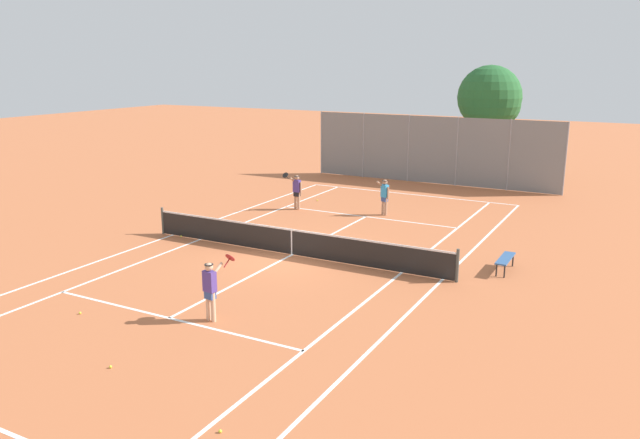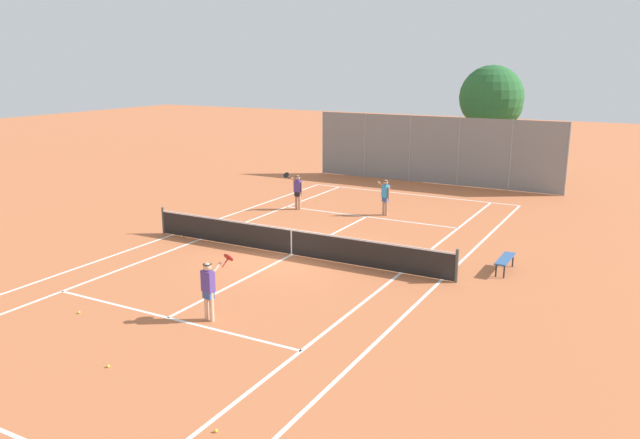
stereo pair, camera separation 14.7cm
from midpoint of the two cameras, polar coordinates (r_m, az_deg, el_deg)
ground_plane at (r=22.15m, az=-2.41°, el=-3.24°), size 120.00×120.00×0.00m
court_line_markings at (r=22.15m, az=-2.41°, el=-3.24°), size 11.10×23.90×0.01m
tennis_net at (r=22.00m, az=-2.43°, el=-1.98°), size 12.00×0.10×1.07m
player_near_side at (r=16.61m, az=-9.89°, el=-6.11°), size 0.74×0.72×1.77m
player_far_left at (r=28.77m, az=-1.92°, el=2.74°), size 0.72×0.72×1.77m
player_far_right at (r=27.80m, az=6.15°, el=2.23°), size 0.55×0.45×1.60m
loose_tennis_ball_0 at (r=12.27m, az=-9.14°, el=-18.53°), size 0.07×0.07×0.07m
loose_tennis_ball_1 at (r=30.69m, az=-0.01°, el=1.77°), size 0.07×0.07×0.07m
loose_tennis_ball_2 at (r=24.95m, az=-12.37°, el=-1.49°), size 0.07×0.07×0.07m
loose_tennis_ball_3 at (r=15.05m, az=-18.53°, el=-12.59°), size 0.07×0.07×0.07m
loose_tennis_ball_4 at (r=18.30m, az=-20.95°, el=-7.93°), size 0.07×0.07×0.07m
courtside_bench at (r=21.16m, az=16.75°, el=-3.54°), size 0.36×1.50×0.47m
back_fence at (r=35.48m, az=10.48°, el=6.25°), size 14.10×0.08×3.77m
tree_behind_left at (r=37.79m, az=15.70°, el=10.54°), size 3.65×3.65×6.50m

